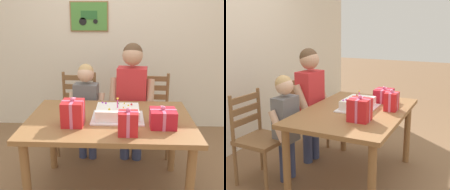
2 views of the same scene
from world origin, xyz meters
TOP-DOWN VIEW (x-y plane):
  - back_wall at (-0.00, 1.63)m, footprint 6.40×0.11m
  - dining_table at (0.00, 0.00)m, footprint 1.41×0.96m
  - birthday_cake at (0.07, -0.01)m, footprint 0.44×0.34m
  - gift_box_red_large at (0.43, -0.16)m, footprint 0.21×0.19m
  - gift_box_beside_cake at (0.15, -0.32)m, footprint 0.15×0.13m
  - gift_box_corner_small at (-0.29, -0.16)m, footprint 0.18×0.19m
  - chair_left at (-0.43, 0.86)m, footprint 0.44×0.44m
  - chair_right at (0.44, 0.86)m, footprint 0.45×0.45m
  - child_older at (0.20, 0.62)m, footprint 0.49×0.29m
  - child_younger at (-0.29, 0.62)m, footprint 0.41×0.24m

SIDE VIEW (x-z plane):
  - chair_left at x=-0.43m, z-range 0.01..0.93m
  - chair_right at x=0.44m, z-range 0.01..0.93m
  - dining_table at x=0.00m, z-range 0.28..1.02m
  - child_younger at x=-0.29m, z-range 0.12..1.21m
  - birthday_cake at x=0.07m, z-range 0.69..0.88m
  - child_older at x=0.20m, z-range 0.14..1.46m
  - gift_box_red_large at x=0.43m, z-range 0.72..0.90m
  - gift_box_beside_cake at x=0.15m, z-range 0.72..0.94m
  - gift_box_corner_small at x=-0.29m, z-range 0.72..0.96m
  - back_wall at x=0.00m, z-range 0.00..2.60m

